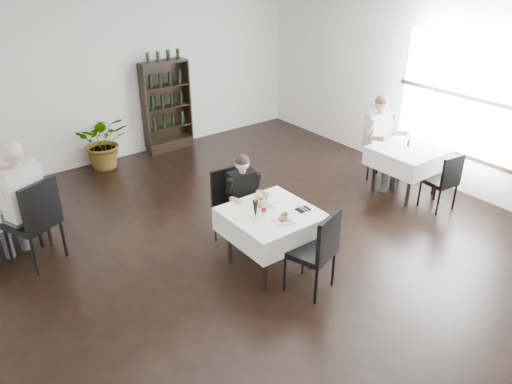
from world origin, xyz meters
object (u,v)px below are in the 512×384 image
Objects in this scene: potted_tree at (104,141)px; diner_main at (245,194)px; wine_shelf at (167,107)px; main_table at (271,223)px.

diner_main is at bearing -82.02° from potted_tree.
wine_shelf is 3.79m from diner_main.
diner_main is at bearing -102.87° from wine_shelf.
wine_shelf is 1.40m from potted_tree.
wine_shelf is 1.77× the size of potted_tree.
main_table is 0.81× the size of diner_main.
potted_tree is (-0.45, 4.20, -0.13)m from main_table.
wine_shelf reaches higher than diner_main.
diner_main is (0.06, 0.62, 0.12)m from main_table.
wine_shelf reaches higher than main_table.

